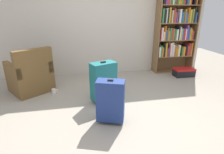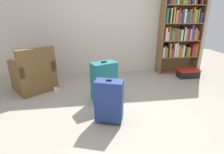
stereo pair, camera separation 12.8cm
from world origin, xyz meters
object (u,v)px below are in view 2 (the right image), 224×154
Objects in this scene: bookshelf at (180,29)px; suitcase_navy_blue at (109,101)px; armchair at (34,75)px; mug at (56,90)px; storage_box at (188,73)px; suitcase_teal at (104,81)px.

suitcase_navy_blue is (-2.05, -2.08, -0.78)m from bookshelf.
armchair is 0.55m from mug.
mug is at bearing -171.86° from storage_box.
suitcase_navy_blue is (0.93, -1.18, 0.30)m from mug.
storage_box is (3.53, 0.24, -0.21)m from armchair.
bookshelf is 3.29m from mug.
bookshelf is 3.02m from suitcase_navy_blue.
bookshelf reaches higher than armchair.
storage_box is 0.74× the size of suitcase_navy_blue.
suitcase_teal is (1.36, -0.72, 0.07)m from armchair.
bookshelf is 2.79× the size of suitcase_teal.
storage_box is at bearing 36.93° from suitcase_navy_blue.
storage_box is 0.67× the size of suitcase_teal.
suitcase_navy_blue is 0.67m from suitcase_teal.
suitcase_navy_blue is at bearing -143.07° from storage_box.
armchair reaches higher than storage_box.
armchair is 1.96× the size of storage_box.
suitcase_teal is at bearing -145.57° from bookshelf.
mug is 0.18× the size of suitcase_navy_blue.
suitcase_teal is at bearing -27.78° from armchair.
armchair reaches higher than mug.
mug is 1.11m from suitcase_teal.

